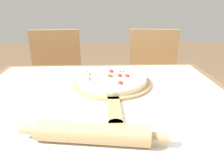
% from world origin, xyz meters
% --- Properties ---
extents(dining_table, '(1.12, 0.85, 0.75)m').
position_xyz_m(dining_table, '(0.00, 0.00, 0.62)').
color(dining_table, brown).
rests_on(dining_table, ground_plane).
extents(towel_cloth, '(1.04, 0.77, 0.00)m').
position_xyz_m(towel_cloth, '(0.00, 0.00, 0.75)').
color(towel_cloth, silver).
rests_on(towel_cloth, dining_table).
extents(pizza_peel, '(0.36, 0.54, 0.01)m').
position_xyz_m(pizza_peel, '(0.05, 0.09, 0.76)').
color(pizza_peel, tan).
rests_on(pizza_peel, towel_cloth).
extents(pizza, '(0.32, 0.32, 0.03)m').
position_xyz_m(pizza, '(0.05, 0.12, 0.78)').
color(pizza, beige).
rests_on(pizza, pizza_peel).
extents(rolling_pin, '(0.39, 0.10, 0.06)m').
position_xyz_m(rolling_pin, '(-0.02, -0.29, 0.78)').
color(rolling_pin, tan).
rests_on(rolling_pin, towel_cloth).
extents(chair_left, '(0.42, 0.42, 0.90)m').
position_xyz_m(chair_left, '(-0.36, 0.75, 0.53)').
color(chair_left, '#A37547').
rests_on(chair_left, ground_plane).
extents(chair_right, '(0.44, 0.44, 0.90)m').
position_xyz_m(chair_right, '(0.40, 0.75, 0.53)').
color(chair_right, '#A37547').
rests_on(chair_right, ground_plane).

